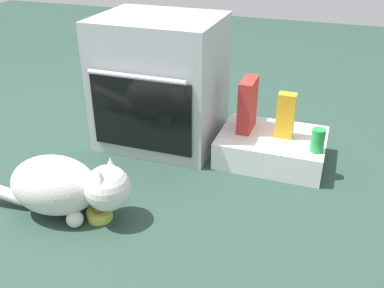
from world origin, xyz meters
TOP-DOWN VIEW (x-y plane):
  - ground at (0.00, 0.00)m, footprint 8.00×8.00m
  - oven at (0.01, 0.48)m, footprint 0.65×0.57m
  - pantry_cabinet at (0.65, 0.45)m, footprint 0.55×0.41m
  - food_bowl at (0.04, -0.31)m, footprint 0.11×0.11m
  - cat at (-0.10, -0.33)m, footprint 0.83×0.31m
  - juice_carton at (0.71, 0.45)m, footprint 0.09×0.06m
  - cereal_box at (0.50, 0.48)m, footprint 0.07×0.18m
  - soda_can at (0.89, 0.35)m, footprint 0.07×0.07m

SIDE VIEW (x-z plane):
  - ground at x=0.00m, z-range 0.00..0.00m
  - food_bowl at x=0.04m, z-range -0.01..0.06m
  - pantry_cabinet at x=0.65m, z-range 0.00..0.15m
  - cat at x=-0.10m, z-range 0.01..0.29m
  - soda_can at x=0.89m, z-range 0.15..0.27m
  - juice_carton at x=0.71m, z-range 0.15..0.39m
  - cereal_box at x=0.50m, z-range 0.15..0.43m
  - oven at x=0.01m, z-range 0.00..0.71m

